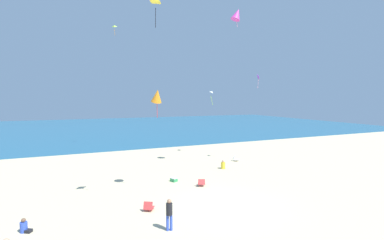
# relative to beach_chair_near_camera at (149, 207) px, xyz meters

# --- Properties ---
(ground_plane) EXTENTS (120.00, 120.00, 0.00)m
(ground_plane) POSITION_rel_beach_chair_near_camera_xyz_m (4.56, 8.85, -0.25)
(ground_plane) COLOR beige
(ocean_water) EXTENTS (120.00, 60.00, 0.05)m
(ocean_water) POSITION_rel_beach_chair_near_camera_xyz_m (4.56, 49.57, -0.22)
(ocean_water) COLOR #236084
(ocean_water) RESTS_ON ground_plane
(beach_chair_near_camera) EXTENTS (0.78, 0.82, 0.59)m
(beach_chair_near_camera) POSITION_rel_beach_chair_near_camera_xyz_m (0.00, 0.00, 0.00)
(beach_chair_near_camera) COLOR #D13D3D
(beach_chair_near_camera) RESTS_ON ground_plane
(beach_chair_mid_beach) EXTENTS (0.71, 0.77, 0.56)m
(beach_chair_mid_beach) POSITION_rel_beach_chair_near_camera_xyz_m (4.77, 2.88, 0.03)
(beach_chair_mid_beach) COLOR #D13D3D
(beach_chair_mid_beach) RESTS_ON ground_plane
(beach_chair_far_right) EXTENTS (0.81, 0.82, 0.57)m
(beach_chair_far_right) POSITION_rel_beach_chair_near_camera_xyz_m (11.61, 8.99, 0.03)
(beach_chair_far_right) COLOR white
(beach_chair_far_right) RESTS_ON ground_plane
(cooler_box) EXTENTS (0.57, 0.61, 0.29)m
(cooler_box) POSITION_rel_beach_chair_near_camera_xyz_m (3.26, 4.81, -0.10)
(cooler_box) COLOR #339956
(cooler_box) RESTS_ON ground_plane
(person_0) EXTENTS (0.63, 0.54, 0.71)m
(person_0) POSITION_rel_beach_chair_near_camera_xyz_m (-6.24, -0.11, 0.01)
(person_0) COLOR blue
(person_0) RESTS_ON ground_plane
(person_1) EXTENTS (0.67, 0.74, 0.83)m
(person_1) POSITION_rel_beach_chair_near_camera_xyz_m (8.85, 6.77, 0.06)
(person_1) COLOR yellow
(person_1) RESTS_ON ground_plane
(person_3) EXTENTS (0.39, 0.39, 1.60)m
(person_3) POSITION_rel_beach_chair_near_camera_xyz_m (0.34, -2.76, 0.68)
(person_3) COLOR blue
(person_3) RESTS_ON ground_plane
(kite_lime) EXTENTS (0.61, 0.55, 1.31)m
(kite_lime) POSITION_rel_beach_chair_near_camera_xyz_m (1.07, 20.47, 15.32)
(kite_lime) COLOR #99DB33
(kite_purple) EXTENTS (0.26, 0.49, 1.38)m
(kite_purple) POSITION_rel_beach_chair_near_camera_xyz_m (13.18, 7.45, 8.40)
(kite_purple) COLOR purple
(kite_orange) EXTENTS (0.82, 1.05, 2.03)m
(kite_orange) POSITION_rel_beach_chair_near_camera_xyz_m (1.38, 2.85, 6.49)
(kite_orange) COLOR orange
(kite_yellow) EXTENTS (0.74, 0.67, 1.56)m
(kite_yellow) POSITION_rel_beach_chair_near_camera_xyz_m (0.29, -0.81, 11.49)
(kite_yellow) COLOR yellow
(kite_magenta) EXTENTS (1.20, 0.95, 1.71)m
(kite_magenta) POSITION_rel_beach_chair_near_camera_xyz_m (9.50, 5.71, 13.67)
(kite_magenta) COLOR #DB3DA8
(kite_white) EXTENTS (0.58, 0.65, 1.68)m
(kite_white) POSITION_rel_beach_chair_near_camera_xyz_m (10.81, 12.86, 7.07)
(kite_white) COLOR white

